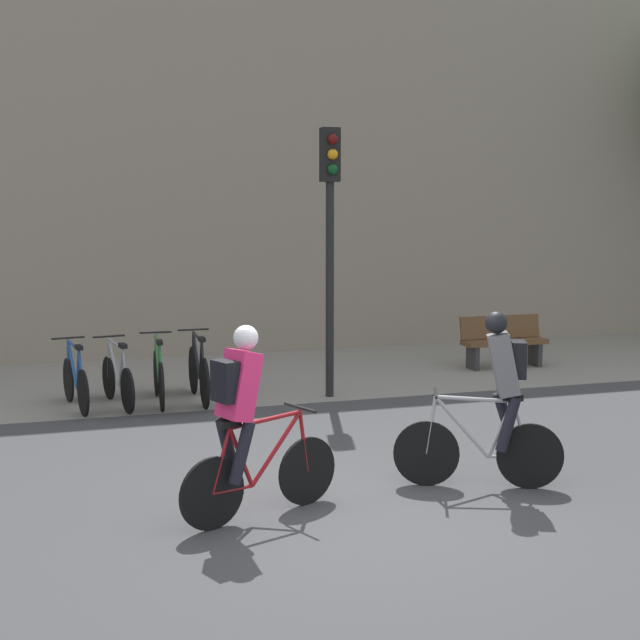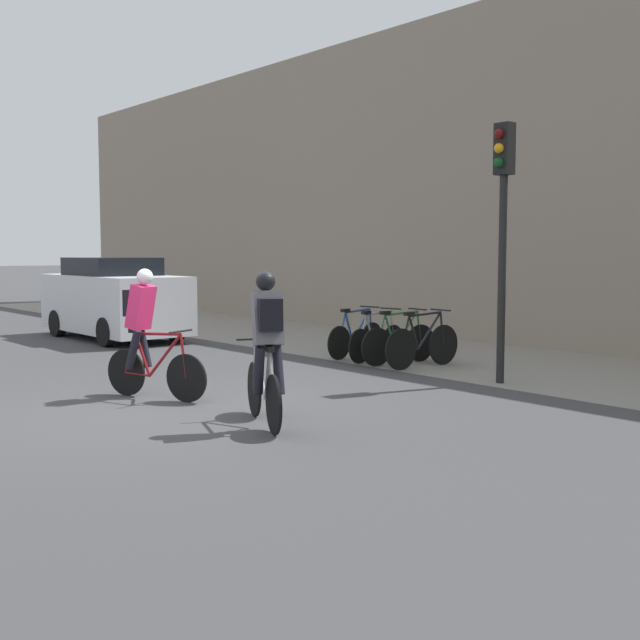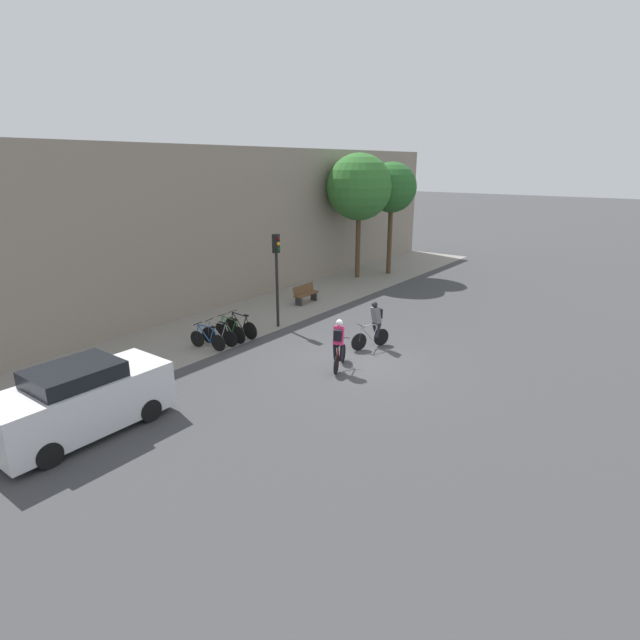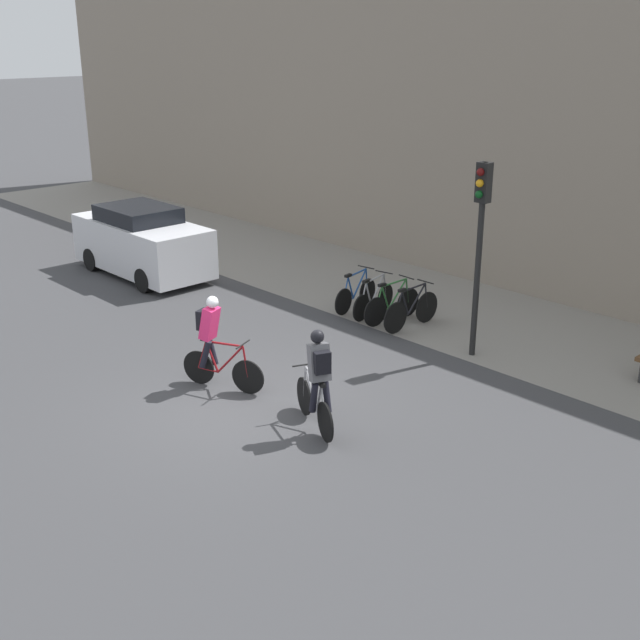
# 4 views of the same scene
# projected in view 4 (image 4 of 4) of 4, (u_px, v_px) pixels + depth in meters

# --- Properties ---
(ground) EXTENTS (200.00, 200.00, 0.00)m
(ground) POSITION_uv_depth(u_px,v_px,m) (242.00, 405.00, 14.08)
(ground) COLOR #3D3D3F
(kerb_strip) EXTENTS (44.00, 4.50, 0.01)m
(kerb_strip) POSITION_uv_depth(u_px,v_px,m) (473.00, 316.00, 18.43)
(kerb_strip) COLOR gray
(kerb_strip) RESTS_ON ground
(building_facade) EXTENTS (44.00, 0.60, 7.36)m
(building_facade) POSITION_uv_depth(u_px,v_px,m) (549.00, 144.00, 18.82)
(building_facade) COLOR gray
(building_facade) RESTS_ON ground
(cyclist_pink) EXTENTS (1.59, 0.72, 1.76)m
(cyclist_pink) POSITION_uv_depth(u_px,v_px,m) (213.00, 339.00, 14.49)
(cyclist_pink) COLOR black
(cyclist_pink) RESTS_ON ground
(cyclist_grey) EXTENTS (1.56, 0.73, 1.77)m
(cyclist_grey) POSITION_uv_depth(u_px,v_px,m) (318.00, 378.00, 12.85)
(cyclist_grey) COLOR black
(cyclist_grey) RESTS_ON ground
(parked_bike_0) EXTENTS (0.46, 1.60, 0.95)m
(parked_bike_0) POSITION_uv_depth(u_px,v_px,m) (356.00, 294.00, 18.78)
(parked_bike_0) COLOR black
(parked_bike_0) RESTS_ON ground
(parked_bike_1) EXTENTS (0.46, 1.62, 0.94)m
(parked_bike_1) POSITION_uv_depth(u_px,v_px,m) (373.00, 299.00, 18.39)
(parked_bike_1) COLOR black
(parked_bike_1) RESTS_ON ground
(parked_bike_2) EXTENTS (0.46, 1.71, 0.97)m
(parked_bike_2) POSITION_uv_depth(u_px,v_px,m) (392.00, 304.00, 18.00)
(parked_bike_2) COLOR black
(parked_bike_2) RESTS_ON ground
(parked_bike_3) EXTENTS (0.46, 1.75, 0.99)m
(parked_bike_3) POSITION_uv_depth(u_px,v_px,m) (411.00, 310.00, 17.60)
(parked_bike_3) COLOR black
(parked_bike_3) RESTS_ON ground
(traffic_light_pole) EXTENTS (0.26, 0.30, 3.89)m
(traffic_light_pole) POSITION_uv_depth(u_px,v_px,m) (480.00, 226.00, 15.35)
(traffic_light_pole) COLOR black
(traffic_light_pole) RESTS_ON ground
(parked_car) EXTENTS (4.30, 1.84, 1.85)m
(parked_car) POSITION_uv_depth(u_px,v_px,m) (142.00, 242.00, 21.29)
(parked_car) COLOR silver
(parked_car) RESTS_ON ground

